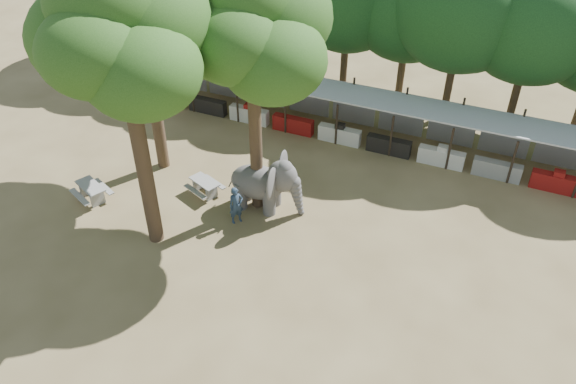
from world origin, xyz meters
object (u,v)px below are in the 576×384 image
at_px(yard_tree_left, 140,7).
at_px(picnic_table_near, 91,190).
at_px(picnic_table_far, 205,185).
at_px(yard_tree_center, 120,33).
at_px(handler, 236,205).
at_px(yard_tree_back, 250,27).
at_px(elephant, 266,183).

bearing_deg(yard_tree_left, picnic_table_near, -107.27).
relative_size(yard_tree_left, picnic_table_far, 5.60).
distance_m(yard_tree_center, handler, 9.04).
xyz_separation_m(yard_tree_back, picnic_table_far, (-2.57, -0.50, -8.03)).
bearing_deg(elephant, yard_tree_left, 164.19).
bearing_deg(handler, picnic_table_near, 139.36).
distance_m(handler, picnic_table_near, 7.23).
bearing_deg(yard_tree_back, yard_tree_left, 170.54).
relative_size(yard_tree_left, yard_tree_back, 0.97).
xyz_separation_m(yard_tree_center, elephant, (3.60, 3.79, -7.83)).
bearing_deg(picnic_table_near, picnic_table_far, 52.26).
xyz_separation_m(yard_tree_center, handler, (2.82, 2.27, -8.29)).
xyz_separation_m(yard_tree_left, yard_tree_back, (6.00, -1.00, 0.34)).
bearing_deg(yard_tree_back, picnic_table_far, -168.92).
height_order(elephant, handler, elephant).
height_order(yard_tree_left, elephant, yard_tree_left).
bearing_deg(yard_tree_back, picnic_table_near, -157.00).
xyz_separation_m(elephant, picnic_table_far, (-3.17, -0.29, -0.87)).
relative_size(handler, picnic_table_near, 0.86).
xyz_separation_m(yard_tree_left, picnic_table_near, (-1.27, -4.09, -7.65)).
relative_size(yard_tree_left, handler, 5.98).
distance_m(yard_tree_left, picnic_table_near, 8.77).
xyz_separation_m(picnic_table_near, picnic_table_far, (4.70, 2.58, -0.04)).
xyz_separation_m(yard_tree_center, picnic_table_near, (-4.27, 0.91, -8.66)).
xyz_separation_m(handler, picnic_table_near, (-7.10, -1.36, -0.37)).
relative_size(yard_tree_center, elephant, 3.29).
relative_size(handler, picnic_table_far, 0.94).
height_order(yard_tree_back, picnic_table_far, yard_tree_back).
bearing_deg(yard_tree_center, elephant, 46.48).
bearing_deg(yard_tree_center, picnic_table_near, 167.91).
bearing_deg(picnic_table_near, elephant, 43.55).
relative_size(yard_tree_left, yard_tree_center, 0.92).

